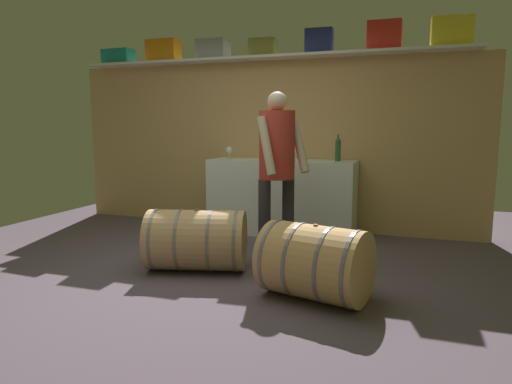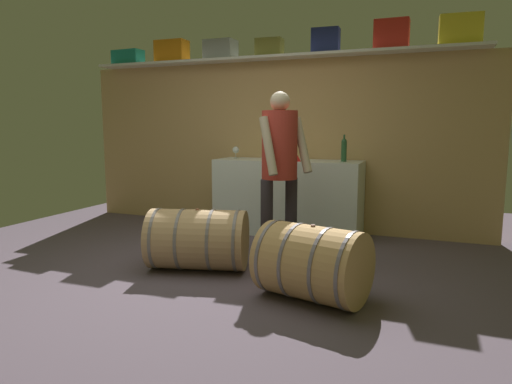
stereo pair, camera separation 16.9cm
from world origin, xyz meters
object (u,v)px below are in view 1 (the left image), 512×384
Objects in this scene: toolcase_red at (384,36)px; wine_barrel_far at (315,262)px; toolcase_teal at (118,57)px; toolcase_yellow at (452,32)px; toolcase_navy at (319,41)px; work_cabinet at (282,197)px; winemaker_pouring at (277,157)px; red_funnel at (291,157)px; toolcase_grey at (213,50)px; toolcase_orange at (163,51)px; wine_barrel_near at (197,240)px; wine_bottle_green at (338,149)px; toolcase_olive at (263,48)px; wine_glass at (229,150)px.

toolcase_red reaches higher than wine_barrel_far.
toolcase_yellow is at bearing 2.83° from toolcase_teal.
toolcase_teal is 2.87m from toolcase_navy.
work_cabinet is (2.47, -0.20, -1.85)m from toolcase_teal.
red_funnel is at bearing -137.82° from winemaker_pouring.
toolcase_orange is at bearing -179.85° from toolcase_grey.
toolcase_teal is 3.49m from wine_barrel_near.
wine_barrel_near is (-0.75, -1.89, -2.07)m from toolcase_navy.
toolcase_navy is 0.75× the size of toolcase_yellow.
wine_bottle_green is at bearing -33.81° from toolcase_navy.
toolcase_orange is at bearing 175.96° from toolcase_olive.
toolcase_yellow reaches higher than toolcase_grey.
toolcase_red is at bearing 176.11° from toolcase_yellow.
toolcase_navy is at bearing -1.37° from toolcase_orange.
red_funnel is at bearing -161.04° from wine_bottle_green.
toolcase_teal is 1.01× the size of toolcase_yellow.
wine_barrel_far is (0.69, -1.89, -0.68)m from red_funnel.
work_cabinet is 5.73× the size of wine_bottle_green.
wine_bottle_green is (0.29, -0.18, -1.29)m from toolcase_navy.
toolcase_grey is 0.39× the size of wine_barrel_near.
toolcase_red reaches higher than red_funnel.
toolcase_navy is 1.48m from toolcase_yellow.
toolcase_olive is at bearing 177.62° from toolcase_navy.
toolcase_teal is at bearing 175.96° from toolcase_olive.
toolcase_navy is 1.95m from work_cabinet.
toolcase_grey reaches higher than winemaker_pouring.
toolcase_grey is 2.16m from toolcase_red.
toolcase_yellow is 1.78m from wine_bottle_green.
wine_glass is (-1.41, 0.02, -0.04)m from wine_bottle_green.
toolcase_teal is 1.11× the size of toolcase_grey.
toolcase_orange is 0.74m from toolcase_grey.
wine_bottle_green is (3.16, -0.18, -1.24)m from toolcase_teal.
toolcase_olive is 2.78m from wine_barrel_near.
wine_barrel_near is at bearing -94.88° from toolcase_olive.
toolcase_yellow is at bearing 0.15° from toolcase_grey.
toolcase_teal is 3.10m from work_cabinet.
toolcase_orange is 1.37× the size of wine_bottle_green.
toolcase_yellow is 0.48× the size of wine_barrel_far.
toolcase_grey is 2.88m from toolcase_yellow.
toolcase_red is 0.38× the size of wine_barrel_near.
toolcase_teal is 3.26m from winemaker_pouring.
toolcase_olive is 0.20× the size of winemaker_pouring.
toolcase_olive is at bearing 131.53° from wine_barrel_far.
toolcase_teal reaches higher than work_cabinet.
toolcase_orange is 1.68m from wine_glass.
toolcase_yellow is at bearing 6.05° from work_cabinet.
wine_bottle_green is (0.69, 0.02, 0.61)m from work_cabinet.
wine_bottle_green is at bearing 1.89° from work_cabinet.
wine_barrel_near is at bearing -128.12° from toolcase_red.
winemaker_pouring is at bearing -125.42° from toolcase_red.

